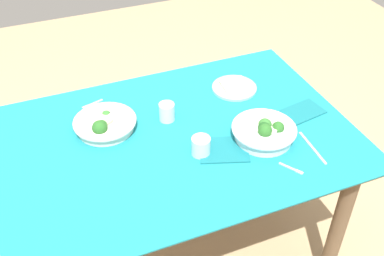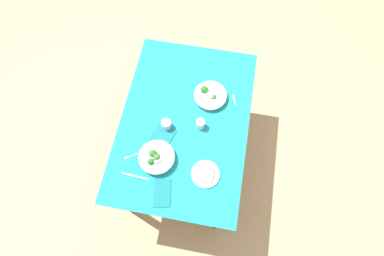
% 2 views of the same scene
% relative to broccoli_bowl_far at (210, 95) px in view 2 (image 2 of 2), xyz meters
% --- Properties ---
extents(ground_plane, '(6.00, 6.00, 0.00)m').
position_rel_broccoli_bowl_far_xyz_m(ground_plane, '(0.26, -0.16, -0.81)').
color(ground_plane, tan).
extents(dining_table, '(1.48, 1.00, 0.78)m').
position_rel_broccoli_bowl_far_xyz_m(dining_table, '(0.26, -0.16, -0.14)').
color(dining_table, '#197A84').
rests_on(dining_table, ground_plane).
extents(broccoli_bowl_far, '(0.26, 0.26, 0.09)m').
position_rel_broccoli_bowl_far_xyz_m(broccoli_bowl_far, '(0.00, 0.00, 0.00)').
color(broccoli_bowl_far, silver).
rests_on(broccoli_bowl_far, dining_table).
extents(broccoli_bowl_near, '(0.26, 0.26, 0.10)m').
position_rel_broccoli_bowl_far_xyz_m(broccoli_bowl_near, '(0.59, -0.30, 0.01)').
color(broccoli_bowl_near, white).
rests_on(broccoli_bowl_near, dining_table).
extents(bread_side_plate, '(0.21, 0.21, 0.03)m').
position_rel_broccoli_bowl_far_xyz_m(bread_side_plate, '(0.64, 0.07, -0.02)').
color(bread_side_plate, '#99C6D1').
rests_on(bread_side_plate, dining_table).
extents(water_glass_center, '(0.08, 0.08, 0.08)m').
position_rel_broccoli_bowl_far_xyz_m(water_glass_center, '(0.32, -0.29, 0.01)').
color(water_glass_center, silver).
rests_on(water_glass_center, dining_table).
extents(water_glass_side, '(0.07, 0.07, 0.08)m').
position_rel_broccoli_bowl_far_xyz_m(water_glass_side, '(0.27, -0.03, 0.01)').
color(water_glass_side, silver).
rests_on(water_glass_side, dining_table).
extents(fork_by_far_bowl, '(0.10, 0.04, 0.00)m').
position_rel_broccoli_bowl_far_xyz_m(fork_by_far_bowl, '(-0.02, 0.20, -0.03)').
color(fork_by_far_bowl, '#B7B7BC').
rests_on(fork_by_far_bowl, dining_table).
extents(fork_by_near_bowl, '(0.06, 0.09, 0.00)m').
position_rel_broccoli_bowl_far_xyz_m(fork_by_near_bowl, '(0.61, -0.50, -0.03)').
color(fork_by_near_bowl, '#B7B7BC').
rests_on(fork_by_near_bowl, dining_table).
extents(table_knife_left, '(0.02, 0.20, 0.00)m').
position_rel_broccoli_bowl_far_xyz_m(table_knife_left, '(0.75, -0.43, -0.03)').
color(table_knife_left, '#B7B7BC').
rests_on(table_knife_left, dining_table).
extents(napkin_folded_upper, '(0.23, 0.21, 0.01)m').
position_rel_broccoli_bowl_far_xyz_m(napkin_folded_upper, '(0.41, -0.30, -0.03)').
color(napkin_folded_upper, '#156870').
rests_on(napkin_folded_upper, dining_table).
extents(napkin_folded_lower, '(0.22, 0.15, 0.01)m').
position_rel_broccoli_bowl_far_xyz_m(napkin_folded_lower, '(0.83, -0.21, -0.03)').
color(napkin_folded_lower, '#156870').
rests_on(napkin_folded_lower, dining_table).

